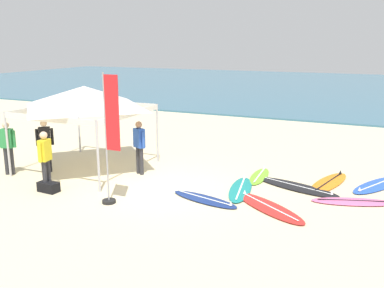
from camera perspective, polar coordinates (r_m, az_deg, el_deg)
name	(u,v)px	position (r m, az deg, el deg)	size (l,w,h in m)	color
ground_plane	(162,188)	(12.46, -4.00, -5.92)	(80.00, 80.00, 0.00)	beige
sea	(319,87)	(41.26, 16.57, 7.27)	(80.00, 36.00, 0.10)	#386B84
canopy_tent	(84,97)	(14.23, -14.11, 6.05)	(3.52, 3.52, 2.75)	#B7B7BC
surfboard_pink	(354,202)	(12.12, 20.70, -7.18)	(2.24, 1.24, 0.19)	pink
surfboard_lime	(259,176)	(13.59, 8.94, -4.22)	(0.60, 1.83, 0.19)	#7AD12D
surfboard_red	(269,207)	(11.17, 10.15, -8.26)	(2.42, 2.01, 0.19)	red
surfboard_blue	(378,185)	(13.75, 23.45, -5.00)	(1.68, 2.45, 0.19)	blue
surfboard_black	(297,187)	(12.82, 13.82, -5.55)	(2.67, 1.49, 0.19)	black
surfboard_navy	(205,199)	(11.52, 1.72, -7.35)	(2.12, 1.04, 0.19)	navy
surfboard_teal	(241,189)	(12.35, 6.47, -5.97)	(1.01, 2.29, 0.19)	#19847F
surfboard_orange	(329,182)	(13.46, 17.73, -4.89)	(1.19, 2.45, 0.19)	orange
person_green	(7,144)	(14.65, -23.33, -0.03)	(0.52, 0.34, 1.71)	#2D2D33
person_black	(45,142)	(14.50, -18.96, 0.22)	(0.43, 0.41, 1.71)	black
person_yellow	(45,157)	(12.69, -18.93, -1.61)	(0.28, 0.54, 1.71)	#2D2D33
person_blue	(139,144)	(13.60, -7.02, 0.02)	(0.51, 0.35, 1.71)	#2D2D33
banner_flag	(110,145)	(11.05, -10.84, -0.15)	(0.60, 0.36, 3.40)	#99999E
gear_bag_near_tent	(49,187)	(12.79, -18.54, -5.43)	(0.60, 0.32, 0.28)	black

